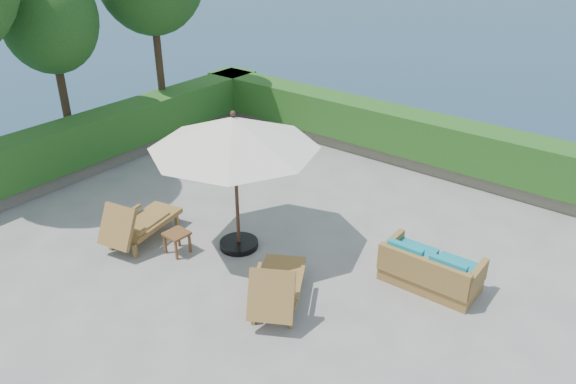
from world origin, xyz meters
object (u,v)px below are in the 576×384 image
Objects in this scene: lounge_left at (138,223)px; lounge_right at (277,286)px; patio_umbrella at (234,134)px; side_table at (177,236)px; wicker_loveseat at (430,271)px.

lounge_left is 0.98× the size of lounge_right.
side_table is (-0.77, -0.86, -1.96)m from patio_umbrella.
lounge_right is 2.66m from wicker_loveseat.
wicker_loveseat is at bearing 17.55° from patio_umbrella.
lounge_left reaches higher than wicker_loveseat.
patio_umbrella is at bearing 48.19° from side_table.
lounge_left is at bearing -158.16° from wicker_loveseat.
wicker_loveseat reaches higher than side_table.
wicker_loveseat is (4.19, 1.94, -0.05)m from side_table.
lounge_left is (-1.66, -1.05, -1.91)m from patio_umbrella.
patio_umbrella is 2.02× the size of wicker_loveseat.
patio_umbrella is 7.66× the size of side_table.
side_table is 4.62m from wicker_loveseat.
lounge_right reaches higher than lounge_left.
patio_umbrella reaches higher than wicker_loveseat.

